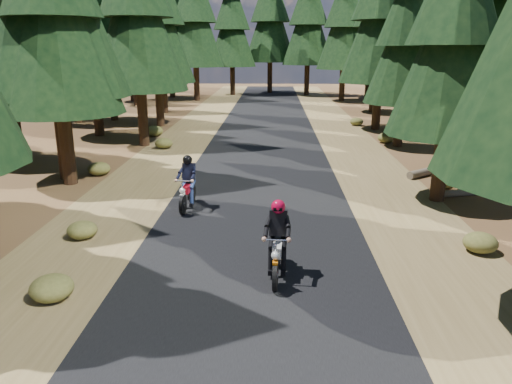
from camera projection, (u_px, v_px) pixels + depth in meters
ground at (254, 249)px, 12.90m from camera, size 120.00×120.00×0.00m
road at (259, 194)px, 17.69m from camera, size 6.00×100.00×0.01m
shoulder_l at (131, 193)px, 17.85m from camera, size 3.20×100.00×0.01m
shoulder_r at (390, 195)px, 17.54m from camera, size 3.20×100.00×0.01m
log_near at (455, 165)px, 21.34m from camera, size 5.00×4.07×0.32m
log_far at (481, 192)px, 17.57m from camera, size 3.54×1.04×0.24m
understory_shrubs at (280, 178)px, 18.74m from camera, size 14.36×32.30×0.62m
rider_lead at (277, 253)px, 11.17m from camera, size 0.73×2.02×1.77m
rider_follow at (187, 191)px, 15.97m from camera, size 0.72×1.96×1.71m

